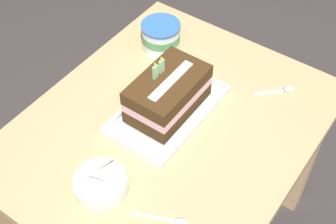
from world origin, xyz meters
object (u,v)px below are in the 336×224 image
Objects in this scene: foil_tray at (168,111)px; birthday_cake at (168,93)px; ice_cream_tub at (161,36)px; serving_spoon_by_bowls at (285,90)px; bowl_stack at (101,184)px; serving_spoon_near_tray at (173,221)px.

birthday_cake reaches higher than foil_tray.
ice_cream_tub is (0.24, 0.20, 0.04)m from foil_tray.
birthday_cake reaches higher than serving_spoon_by_bowls.
serving_spoon_by_bowls is at bearing -21.04° from bowl_stack.
birthday_cake is 0.38m from serving_spoon_near_tray.
ice_cream_tub is at bearing 39.79° from birthday_cake.
birthday_cake reaches higher than ice_cream_tub.
bowl_stack is 0.66m from serving_spoon_by_bowls.
foil_tray is at bearing 2.42° from bowl_stack.
ice_cream_tub reaches higher than foil_tray.
serving_spoon_by_bowls is at bearing -40.89° from birthday_cake.
ice_cream_tub is 0.68m from serving_spoon_near_tray.
foil_tray reaches higher than serving_spoon_near_tray.
serving_spoon_near_tray is at bearing -142.41° from birthday_cake.
ice_cream_tub is at bearing 39.80° from foil_tray.
serving_spoon_near_tray is (0.03, -0.21, -0.02)m from bowl_stack.
foil_tray is 2.63× the size of serving_spoon_near_tray.
ice_cream_tub is 0.95× the size of serving_spoon_near_tray.
serving_spoon_near_tray is (-0.30, -0.23, -0.00)m from foil_tray.
serving_spoon_by_bowls is at bearing -83.17° from ice_cream_tub.
ice_cream_tub is (0.24, 0.20, -0.04)m from birthday_cake.
birthday_cake reaches higher than bowl_stack.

